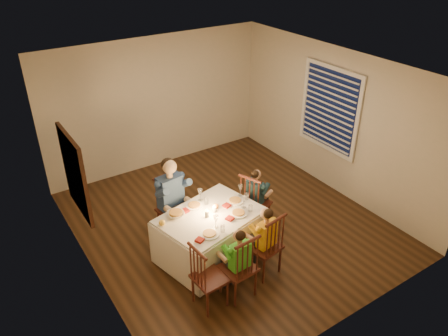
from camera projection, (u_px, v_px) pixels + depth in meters
ground at (228, 222)px, 7.29m from camera, size 5.00×5.00×0.00m
wall_left at (82, 199)px, 5.57m from camera, size 0.02×5.00×2.60m
wall_right at (334, 121)px, 7.72m from camera, size 0.02×5.00×2.60m
wall_back at (157, 104)px, 8.46m from camera, size 4.50×0.02×2.60m
ceiling at (229, 70)px, 6.01m from camera, size 5.00×5.00×0.00m
dining_table at (210, 227)px, 6.31m from camera, size 1.63×1.33×0.72m
chair_adult at (174, 233)px, 7.04m from camera, size 0.47×0.45×1.02m
chair_near_left at (238, 293)px, 5.90m from camera, size 0.44×0.43×1.02m
chair_near_right at (263, 271)px, 6.28m from camera, size 0.48×0.47×1.02m
chair_end at (254, 226)px, 7.20m from camera, size 0.52×0.53×1.02m
chair_extra at (210, 303)px, 5.75m from camera, size 0.41×0.43×0.99m
adult at (174, 233)px, 7.04m from camera, size 0.57×0.53×1.35m
child_green at (238, 293)px, 5.90m from camera, size 0.37×0.35×1.07m
child_yellow at (263, 271)px, 6.28m from camera, size 0.42×0.40×1.09m
child_teal at (254, 226)px, 7.20m from camera, size 0.43×0.45×1.07m
setting_adult at (194, 206)px, 6.38m from camera, size 0.31×0.31×0.02m
setting_green at (209, 234)px, 5.80m from camera, size 0.31×0.31×0.02m
setting_yellow at (238, 213)px, 6.21m from camera, size 0.31×0.31×0.02m
setting_teal at (235, 201)px, 6.49m from camera, size 0.31×0.31×0.02m
candle_left at (207, 214)px, 6.13m from camera, size 0.06×0.06×0.10m
candle_right at (214, 209)px, 6.23m from camera, size 0.06×0.06×0.10m
squash at (162, 223)px, 5.96m from camera, size 0.09×0.09×0.09m
orange_fruit at (216, 206)px, 6.31m from camera, size 0.08×0.08×0.08m
serving_bowl at (176, 214)px, 6.16m from camera, size 0.28×0.28×0.06m
wall_mirror at (75, 174)px, 5.71m from camera, size 0.06×0.95×1.15m
window_blinds at (329, 109)px, 7.68m from camera, size 0.07×1.34×1.54m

